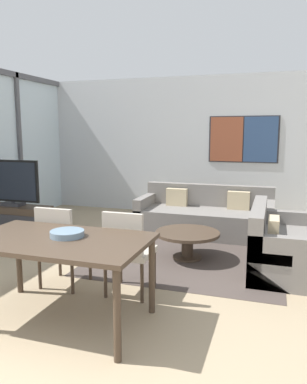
% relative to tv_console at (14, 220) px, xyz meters
% --- Properties ---
extents(wall_back, '(7.04, 0.09, 2.80)m').
position_rel_tv_console_xyz_m(wall_back, '(2.39, 2.55, 1.16)').
color(wall_back, silver).
rests_on(wall_back, ground_plane).
extents(area_rug, '(2.50, 2.17, 0.01)m').
position_rel_tv_console_xyz_m(area_rug, '(3.00, -0.26, -0.24)').
color(area_rug, '#473D38').
rests_on(area_rug, ground_plane).
extents(tv_console, '(1.28, 0.41, 0.49)m').
position_rel_tv_console_xyz_m(tv_console, '(0.00, 0.00, 0.00)').
color(tv_console, '#423326').
rests_on(tv_console, ground_plane).
extents(television, '(1.01, 0.20, 0.75)m').
position_rel_tv_console_xyz_m(television, '(0.00, 0.00, 0.62)').
color(television, '#2D2D33').
rests_on(television, tv_console).
extents(sofa_main, '(2.20, 0.93, 0.79)m').
position_rel_tv_console_xyz_m(sofa_main, '(3.00, 1.08, 0.02)').
color(sofa_main, slate).
rests_on(sofa_main, ground_plane).
extents(sofa_side, '(0.93, 1.52, 0.79)m').
position_rel_tv_console_xyz_m(sofa_side, '(4.22, -0.29, 0.02)').
color(sofa_side, slate).
rests_on(sofa_side, ground_plane).
extents(coffee_table, '(0.86, 0.86, 0.37)m').
position_rel_tv_console_xyz_m(coffee_table, '(3.00, -0.26, 0.03)').
color(coffee_table, '#423326').
rests_on(coffee_table, ground_plane).
extents(dining_table, '(1.60, 0.93, 0.77)m').
position_rel_tv_console_xyz_m(dining_table, '(2.29, -2.28, 0.45)').
color(dining_table, '#423326').
rests_on(dining_table, ground_plane).
extents(dining_chair_left, '(0.46, 0.46, 0.91)m').
position_rel_tv_console_xyz_m(dining_chair_left, '(1.90, -1.61, 0.27)').
color(dining_chair_left, '#B2A899').
rests_on(dining_chair_left, ground_plane).
extents(dining_chair_centre, '(0.46, 0.46, 0.91)m').
position_rel_tv_console_xyz_m(dining_chair_centre, '(2.67, -1.59, 0.27)').
color(dining_chair_centre, '#B2A899').
rests_on(dining_chair_centre, ground_plane).
extents(fruit_bowl, '(0.30, 0.30, 0.06)m').
position_rel_tv_console_xyz_m(fruit_bowl, '(2.34, -2.20, 0.56)').
color(fruit_bowl, slate).
rests_on(fruit_bowl, dining_table).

